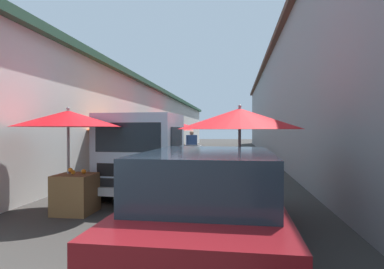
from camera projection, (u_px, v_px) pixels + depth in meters
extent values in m
plane|color=#33302D|center=(206.00, 167.00, 15.06)|extent=(90.00, 90.00, 0.00)
cube|color=silver|center=(88.00, 124.00, 18.19)|extent=(49.50, 7.00, 4.06)
cube|color=#284C38|center=(87.00, 86.00, 18.16)|extent=(49.80, 7.50, 0.24)
cube|color=gray|center=(346.00, 103.00, 16.31)|extent=(49.50, 7.00, 6.09)
cube|color=#4C3328|center=(347.00, 40.00, 16.26)|extent=(49.80, 7.50, 0.24)
cylinder|color=#9E9EA3|center=(240.00, 163.00, 6.39)|extent=(0.06, 0.06, 2.14)
cone|color=red|center=(240.00, 119.00, 6.37)|extent=(2.46, 2.46, 0.41)
sphere|color=#9E9EA3|center=(240.00, 106.00, 6.37)|extent=(0.07, 0.07, 0.07)
cube|color=olive|center=(245.00, 197.00, 6.47)|extent=(0.98, 0.70, 0.73)
sphere|color=orange|center=(248.00, 176.00, 6.66)|extent=(0.09, 0.09, 0.09)
sphere|color=orange|center=(244.00, 173.00, 6.71)|extent=(0.09, 0.09, 0.09)
sphere|color=orange|center=(256.00, 180.00, 6.12)|extent=(0.09, 0.09, 0.09)
sphere|color=orange|center=(240.00, 178.00, 6.30)|extent=(0.09, 0.09, 0.09)
sphere|color=orange|center=(240.00, 178.00, 6.39)|extent=(0.09, 0.09, 0.09)
cylinder|color=#9E9EA3|center=(164.00, 146.00, 13.81)|extent=(0.06, 0.06, 2.03)
cone|color=red|center=(164.00, 126.00, 13.80)|extent=(2.61, 2.61, 0.34)
sphere|color=#9E9EA3|center=(164.00, 121.00, 13.79)|extent=(0.07, 0.07, 0.07)
cube|color=olive|center=(162.00, 161.00, 14.06)|extent=(0.80, 0.56, 0.72)
sphere|color=orange|center=(166.00, 152.00, 14.15)|extent=(0.09, 0.09, 0.09)
sphere|color=orange|center=(160.00, 150.00, 14.08)|extent=(0.09, 0.09, 0.09)
sphere|color=orange|center=(160.00, 152.00, 14.07)|extent=(0.09, 0.09, 0.09)
sphere|color=orange|center=(165.00, 152.00, 14.07)|extent=(0.09, 0.09, 0.09)
sphere|color=orange|center=(158.00, 152.00, 14.09)|extent=(0.09, 0.09, 0.09)
cylinder|color=#9E9EA3|center=(175.00, 140.00, 19.54)|extent=(0.06, 0.06, 2.20)
cone|color=red|center=(175.00, 125.00, 19.53)|extent=(2.90, 2.90, 0.35)
sphere|color=#9E9EA3|center=(175.00, 121.00, 19.53)|extent=(0.07, 0.07, 0.07)
cube|color=#9E7547|center=(178.00, 151.00, 19.62)|extent=(0.95, 0.66, 0.83)
sphere|color=orange|center=(177.00, 144.00, 19.47)|extent=(0.09, 0.09, 0.09)
sphere|color=orange|center=(176.00, 144.00, 19.66)|extent=(0.09, 0.09, 0.09)
sphere|color=orange|center=(180.00, 144.00, 19.70)|extent=(0.09, 0.09, 0.09)
sphere|color=orange|center=(180.00, 144.00, 19.64)|extent=(0.09, 0.09, 0.09)
cylinder|color=#9E9EA3|center=(68.00, 161.00, 6.78)|extent=(0.06, 0.06, 2.12)
cone|color=red|center=(68.00, 119.00, 6.76)|extent=(2.24, 2.24, 0.34)
sphere|color=#9E9EA3|center=(68.00, 109.00, 6.76)|extent=(0.07, 0.07, 0.07)
cube|color=brown|center=(76.00, 194.00, 6.67)|extent=(0.81, 0.74, 0.80)
sphere|color=orange|center=(84.00, 171.00, 6.81)|extent=(0.09, 0.09, 0.09)
sphere|color=orange|center=(70.00, 170.00, 6.53)|extent=(0.09, 0.09, 0.09)
sphere|color=orange|center=(84.00, 172.00, 6.71)|extent=(0.09, 0.09, 0.09)
sphere|color=orange|center=(73.00, 172.00, 6.63)|extent=(0.09, 0.09, 0.09)
cylinder|color=#9E9EA3|center=(125.00, 149.00, 11.07)|extent=(0.06, 0.06, 2.13)
cone|color=#D84C14|center=(125.00, 124.00, 11.05)|extent=(2.57, 2.57, 0.43)
sphere|color=#9E9EA3|center=(125.00, 116.00, 11.05)|extent=(0.07, 0.07, 0.07)
cube|color=#9E7547|center=(130.00, 168.00, 11.22)|extent=(0.84, 0.80, 0.78)
sphere|color=orange|center=(130.00, 155.00, 11.39)|extent=(0.09, 0.09, 0.09)
sphere|color=orange|center=(124.00, 156.00, 10.95)|extent=(0.09, 0.09, 0.09)
sphere|color=orange|center=(133.00, 156.00, 11.20)|extent=(0.09, 0.09, 0.09)
cube|color=#600F14|center=(210.00, 219.00, 4.17)|extent=(3.92, 1.77, 0.64)
cube|color=#19232D|center=(208.00, 174.00, 4.02)|extent=(2.36, 1.54, 0.56)
cube|color=black|center=(219.00, 203.00, 6.06)|extent=(0.12, 1.65, 0.20)
cube|color=silver|center=(189.00, 187.00, 6.17)|extent=(0.06, 0.24, 0.14)
cube|color=silver|center=(251.00, 188.00, 5.99)|extent=(0.06, 0.24, 0.14)
cylinder|color=black|center=(167.00, 211.00, 5.62)|extent=(0.60, 0.21, 0.60)
cylinder|color=black|center=(269.00, 215.00, 5.36)|extent=(0.60, 0.21, 0.60)
cube|color=black|center=(160.00, 173.00, 9.20)|extent=(4.87, 1.74, 0.36)
cube|color=#ADC6E0|center=(140.00, 144.00, 7.59)|extent=(1.63, 1.83, 1.40)
cube|color=#19232D|center=(128.00, 137.00, 6.86)|extent=(0.14, 1.47, 0.63)
cube|color=#19232D|center=(140.00, 137.00, 7.59)|extent=(1.14, 1.83, 0.45)
cube|color=black|center=(128.00, 170.00, 6.86)|extent=(0.14, 1.40, 0.28)
cube|color=silver|center=(127.00, 193.00, 6.79)|extent=(0.22, 1.75, 0.18)
cube|color=gray|center=(194.00, 156.00, 9.84)|extent=(3.16, 0.24, 0.50)
cube|color=gray|center=(143.00, 155.00, 10.16)|extent=(3.16, 0.24, 0.50)
cube|color=gray|center=(179.00, 152.00, 11.52)|extent=(0.15, 1.65, 0.50)
cylinder|color=black|center=(177.00, 189.00, 7.44)|extent=(0.73, 0.26, 0.72)
cylinder|color=black|center=(106.00, 186.00, 7.77)|extent=(0.73, 0.26, 0.72)
cylinder|color=black|center=(199.00, 172.00, 10.45)|extent=(0.73, 0.26, 0.72)
cylinder|color=black|center=(147.00, 170.00, 10.79)|extent=(0.73, 0.26, 0.72)
cylinder|color=#232328|center=(193.00, 154.00, 17.07)|extent=(0.14, 0.14, 0.82)
cylinder|color=#232328|center=(190.00, 155.00, 16.98)|extent=(0.14, 0.14, 0.82)
cube|color=#33518C|center=(192.00, 141.00, 17.01)|extent=(0.45, 0.50, 0.62)
sphere|color=#A57A5B|center=(192.00, 133.00, 17.01)|extent=(0.23, 0.23, 0.23)
cylinder|color=#33518C|center=(196.00, 140.00, 17.16)|extent=(0.08, 0.08, 0.56)
cylinder|color=#33518C|center=(187.00, 140.00, 16.87)|extent=(0.08, 0.08, 0.56)
cylinder|color=#194CB2|center=(213.00, 165.00, 11.93)|extent=(0.30, 0.30, 0.03)
cylinder|color=#194CB2|center=(214.00, 170.00, 12.04)|extent=(0.04, 0.04, 0.42)
cylinder|color=#194CB2|center=(210.00, 171.00, 11.95)|extent=(0.04, 0.04, 0.42)
cylinder|color=#194CB2|center=(213.00, 171.00, 11.82)|extent=(0.04, 0.04, 0.42)
cylinder|color=#194CB2|center=(216.00, 171.00, 11.91)|extent=(0.04, 0.04, 0.42)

